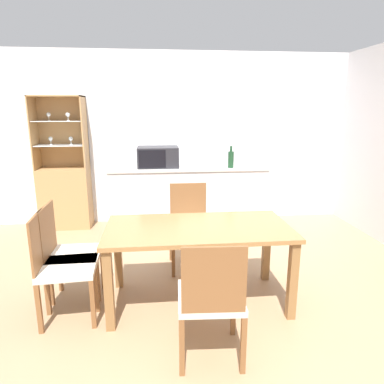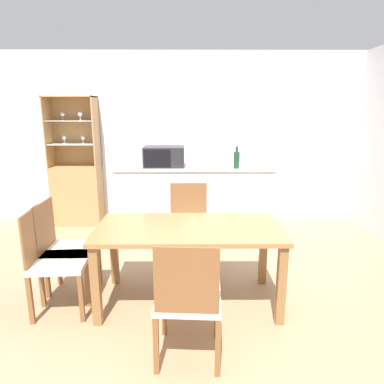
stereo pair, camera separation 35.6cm
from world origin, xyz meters
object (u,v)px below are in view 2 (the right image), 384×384
(dining_chair_head_far, at_px, (189,226))
(dining_table, at_px, (189,237))
(dining_chair_head_near, at_px, (188,299))
(microwave, at_px, (164,156))
(display_cabinet, at_px, (77,186))
(dining_chair_side_left_far, at_px, (65,249))
(wine_bottle, at_px, (237,160))
(dining_chair_side_left_near, at_px, (55,260))

(dining_chair_head_far, bearing_deg, dining_table, 89.17)
(dining_chair_head_near, relative_size, microwave, 1.72)
(display_cabinet, height_order, dining_chair_head_far, display_cabinet)
(dining_chair_head_far, relative_size, dining_chair_head_near, 1.00)
(dining_chair_side_left_far, bearing_deg, dining_chair_head_near, 52.44)
(dining_table, relative_size, dining_chair_head_near, 1.76)
(dining_chair_head_near, bearing_deg, wine_bottle, 78.17)
(display_cabinet, xyz_separation_m, dining_chair_side_left_far, (0.55, -2.12, -0.11))
(dining_chair_head_near, xyz_separation_m, dining_chair_side_left_far, (-1.14, 0.87, 0.00))
(dining_chair_side_left_far, bearing_deg, wine_bottle, 128.32)
(dining_chair_head_near, xyz_separation_m, microwave, (-0.33, 2.45, 0.64))
(dining_chair_head_far, bearing_deg, dining_chair_side_left_near, 36.35)
(dining_chair_head_near, height_order, microwave, microwave)
(display_cabinet, distance_m, microwave, 1.57)
(dining_chair_side_left_far, distance_m, microwave, 1.89)
(display_cabinet, distance_m, wine_bottle, 2.47)
(dining_chair_side_left_far, bearing_deg, microwave, 152.24)
(dining_table, bearing_deg, wine_bottle, 68.14)
(dining_table, xyz_separation_m, dining_chair_head_far, (-0.00, 0.75, -0.16))
(dining_chair_head_far, relative_size, microwave, 1.72)
(dining_table, relative_size, dining_chair_side_left_far, 1.76)
(dining_chair_head_near, relative_size, wine_bottle, 3.22)
(dining_table, relative_size, microwave, 3.03)
(dining_chair_side_left_far, relative_size, wine_bottle, 3.22)
(display_cabinet, xyz_separation_m, wine_bottle, (2.32, -0.71, 0.51))
(dining_chair_side_left_far, xyz_separation_m, wine_bottle, (1.76, 1.41, 0.62))
(dining_table, bearing_deg, dining_chair_side_left_far, 173.97)
(dining_chair_head_far, xyz_separation_m, dining_chair_side_left_far, (-1.15, -0.63, 0.00))
(dining_table, distance_m, microwave, 1.80)
(dining_chair_side_left_near, bearing_deg, wine_bottle, 129.49)
(display_cabinet, distance_m, dining_table, 2.82)
(dining_table, bearing_deg, dining_chair_side_left_near, -173.79)
(microwave, bearing_deg, dining_chair_side_left_far, -117.38)
(display_cabinet, height_order, wine_bottle, display_cabinet)
(dining_chair_side_left_far, relative_size, dining_chair_side_left_near, 1.00)
(dining_chair_side_left_far, distance_m, dining_chair_side_left_near, 0.25)
(dining_chair_side_left_near, distance_m, wine_bottle, 2.50)
(dining_chair_head_far, distance_m, dining_chair_side_left_near, 1.44)
(dining_table, height_order, dining_chair_head_near, dining_chair_head_near)
(display_cabinet, relative_size, dining_chair_head_near, 2.08)
(dining_chair_head_near, height_order, wine_bottle, wine_bottle)
(microwave, relative_size, wine_bottle, 1.87)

